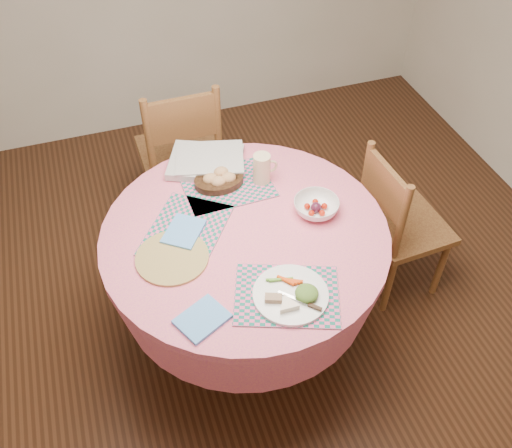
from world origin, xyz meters
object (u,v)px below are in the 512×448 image
at_px(dining_table, 245,262).
at_px(chair_back, 182,152).
at_px(latte_mug, 262,168).
at_px(fruit_bowl, 316,207).
at_px(chair_right, 398,223).
at_px(bread_bowl, 219,179).
at_px(wicker_trivet, 172,258).
at_px(dinner_plate, 293,294).

xyz_separation_m(dining_table, chair_back, (-0.08, 0.94, -0.05)).
relative_size(latte_mug, fruit_bowl, 0.68).
relative_size(chair_right, bread_bowl, 3.83).
relative_size(chair_back, bread_bowl, 4.21).
xyz_separation_m(chair_back, wicker_trivet, (-0.25, -0.99, 0.25)).
distance_m(chair_right, fruit_bowl, 0.60).
relative_size(dining_table, fruit_bowl, 5.81).
relative_size(bread_bowl, fruit_bowl, 1.08).
xyz_separation_m(bread_bowl, fruit_bowl, (0.35, -0.31, -0.00)).
xyz_separation_m(chair_back, fruit_bowl, (0.41, -0.92, 0.28)).
bearing_deg(dining_table, bread_bowl, 93.39).
bearing_deg(chair_right, wicker_trivet, 93.15).
distance_m(chair_right, wicker_trivet, 1.21).
bearing_deg(bread_bowl, dining_table, -86.61).
distance_m(chair_right, bread_bowl, 0.95).
xyz_separation_m(dinner_plate, latte_mug, (0.11, 0.68, 0.06)).
bearing_deg(fruit_bowl, dining_table, -177.34).
height_order(wicker_trivet, dinner_plate, dinner_plate).
bearing_deg(fruit_bowl, chair_back, 113.97).
distance_m(wicker_trivet, latte_mug, 0.61).
bearing_deg(chair_back, dining_table, 94.15).
bearing_deg(chair_right, fruit_bowl, 94.06).
distance_m(chair_back, latte_mug, 0.77).
height_order(dinner_plate, bread_bowl, bread_bowl).
height_order(dining_table, latte_mug, latte_mug).
relative_size(dining_table, latte_mug, 8.55).
distance_m(dining_table, bread_bowl, 0.40).
bearing_deg(wicker_trivet, bread_bowl, 50.65).
xyz_separation_m(dining_table, wicker_trivet, (-0.33, -0.05, 0.20)).
distance_m(bread_bowl, fruit_bowl, 0.47).
xyz_separation_m(dinner_plate, bread_bowl, (-0.09, 0.72, 0.01)).
relative_size(dinner_plate, fruit_bowl, 1.37).
relative_size(dining_table, dinner_plate, 4.25).
height_order(dining_table, chair_back, chair_back).
bearing_deg(chair_right, dining_table, 92.22).
height_order(chair_back, latte_mug, chair_back).
height_order(chair_right, dinner_plate, chair_right).
height_order(chair_right, latte_mug, latte_mug).
height_order(wicker_trivet, fruit_bowl, fruit_bowl).
bearing_deg(chair_right, bread_bowl, 70.71).
distance_m(latte_mug, fruit_bowl, 0.32).
bearing_deg(dining_table, fruit_bowl, 2.66).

